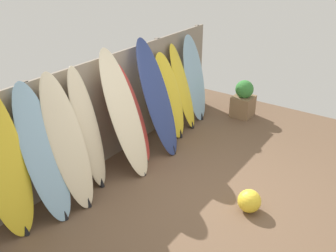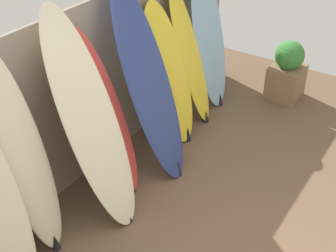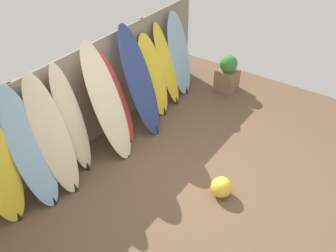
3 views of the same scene
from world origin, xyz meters
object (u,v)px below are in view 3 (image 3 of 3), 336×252
at_px(surfboard_cream_4, 107,103).
at_px(surfboard_yellow_8, 167,65).
at_px(surfboard_skyblue_1, 30,151).
at_px(surfboard_cream_2, 53,137).
at_px(surfboard_red_5, 115,100).
at_px(planter_box, 228,73).
at_px(surfboard_cream_3, 72,120).
at_px(surfboard_skyblue_9, 179,55).
at_px(surfboard_yellow_7, 153,76).
at_px(surfboard_navy_6, 140,83).
at_px(beach_ball, 221,187).

distance_m(surfboard_cream_4, surfboard_yellow_8, 1.92).
distance_m(surfboard_skyblue_1, surfboard_yellow_8, 3.36).
xyz_separation_m(surfboard_cream_2, surfboard_red_5, (1.42, 0.06, -0.12)).
xyz_separation_m(surfboard_cream_4, planter_box, (3.04, -0.66, -0.61)).
bearing_deg(surfboard_cream_2, surfboard_skyblue_1, 172.59).
distance_m(surfboard_cream_3, surfboard_skyblue_9, 2.98).
bearing_deg(surfboard_cream_4, surfboard_cream_3, 163.39).
relative_size(surfboard_cream_4, surfboard_yellow_7, 1.25).
height_order(surfboard_navy_6, planter_box, surfboard_navy_6).
height_order(surfboard_cream_3, surfboard_red_5, surfboard_cream_3).
xyz_separation_m(planter_box, beach_ball, (-2.89, -1.43, -0.21)).
distance_m(surfboard_red_5, surfboard_yellow_8, 1.57).
distance_m(surfboard_cream_2, surfboard_red_5, 1.43).
height_order(surfboard_yellow_8, surfboard_skyblue_9, surfboard_skyblue_9).
relative_size(surfboard_yellow_7, planter_box, 2.00).
xyz_separation_m(surfboard_cream_3, surfboard_yellow_8, (2.52, -0.03, -0.11)).
bearing_deg(beach_ball, surfboard_skyblue_9, 45.60).
distance_m(surfboard_skyblue_1, planter_box, 4.60).
xyz_separation_m(surfboard_skyblue_1, surfboard_cream_4, (1.45, -0.14, 0.06)).
relative_size(surfboard_yellow_7, surfboard_yellow_8, 0.96).
bearing_deg(planter_box, surfboard_skyblue_9, 129.84).
xyz_separation_m(surfboard_cream_4, surfboard_navy_6, (0.84, -0.02, -0.01)).
bearing_deg(surfboard_red_5, beach_ball, -94.81).
bearing_deg(beach_ball, surfboard_skyblue_1, 125.74).
height_order(surfboard_red_5, surfboard_yellow_8, surfboard_red_5).
bearing_deg(surfboard_yellow_7, surfboard_cream_2, -178.81).
height_order(surfboard_skyblue_1, surfboard_cream_2, surfboard_cream_2).
distance_m(surfboard_navy_6, planter_box, 2.38).
distance_m(surfboard_cream_4, surfboard_navy_6, 0.84).
bearing_deg(surfboard_skyblue_1, surfboard_navy_6, -3.83).
bearing_deg(surfboard_red_5, surfboard_cream_3, 177.47).
bearing_deg(surfboard_yellow_8, beach_ball, -127.87).
bearing_deg(surfboard_yellow_8, surfboard_skyblue_9, -0.47).
bearing_deg(beach_ball, surfboard_yellow_7, 60.17).
bearing_deg(planter_box, beach_ball, -153.62).
bearing_deg(surfboard_yellow_7, beach_ball, -119.83).
bearing_deg(beach_ball, surfboard_cream_2, 119.41).
relative_size(surfboard_red_5, surfboard_navy_6, 0.85).
bearing_deg(surfboard_yellow_8, surfboard_red_5, -179.38).
height_order(surfboard_cream_2, surfboard_yellow_7, surfboard_cream_2).
bearing_deg(surfboard_yellow_7, surfboard_cream_4, -174.50).
distance_m(surfboard_cream_4, planter_box, 3.17).
bearing_deg(planter_box, surfboard_skyblue_1, 169.92).
bearing_deg(surfboard_cream_2, beach_ball, -60.59).
relative_size(surfboard_red_5, beach_ball, 5.14).
distance_m(surfboard_skyblue_1, surfboard_skyblue_9, 3.81).
distance_m(surfboard_cream_2, surfboard_yellow_7, 2.52).
relative_size(surfboard_yellow_8, planter_box, 2.09).
bearing_deg(surfboard_cream_3, surfboard_skyblue_9, -0.56).
bearing_deg(surfboard_yellow_7, surfboard_cream_3, 178.73).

